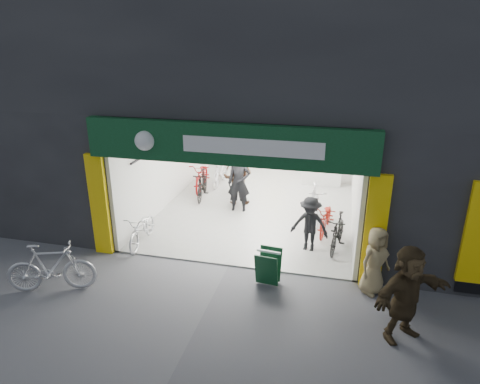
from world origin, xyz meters
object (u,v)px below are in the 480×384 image
at_px(bike_right_front, 338,232).
at_px(parked_bike, 51,267).
at_px(bike_left_front, 142,229).
at_px(pedestrian_near, 375,261).
at_px(sandwich_board, 268,266).

xyz_separation_m(bike_right_front, parked_bike, (-5.93, -3.39, 0.09)).
distance_m(bike_left_front, pedestrian_near, 5.88).
bearing_deg(bike_right_front, bike_left_front, -159.78).
bearing_deg(sandwich_board, pedestrian_near, 11.04).
bearing_deg(sandwich_board, bike_right_front, 60.35).
xyz_separation_m(parked_bike, pedestrian_near, (6.73, 1.57, 0.19)).
distance_m(parked_bike, pedestrian_near, 6.91).
height_order(bike_right_front, sandwich_board, bike_right_front).
distance_m(bike_right_front, sandwich_board, 2.49).
xyz_separation_m(bike_left_front, sandwich_board, (3.55, -1.10, -0.00)).
bearing_deg(pedestrian_near, bike_right_front, 70.44).
relative_size(bike_right_front, parked_bike, 0.83).
bearing_deg(bike_right_front, sandwich_board, -115.78).
height_order(bike_left_front, parked_bike, parked_bike).
xyz_separation_m(bike_left_front, parked_bike, (-0.93, -2.47, 0.13)).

